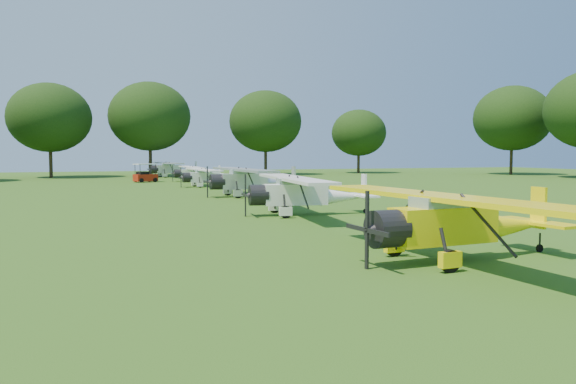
{
  "coord_description": "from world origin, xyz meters",
  "views": [
    {
      "loc": [
        -10.33,
        -22.17,
        3.19
      ],
      "look_at": [
        -1.67,
        1.99,
        1.4
      ],
      "focal_mm": 35.0,
      "sensor_mm": 36.0,
      "label": 1
    }
  ],
  "objects_px": {
    "aircraft_4": "(251,179)",
    "golf_cart": "(145,176)",
    "aircraft_7": "(172,168)",
    "aircraft_3": "(305,191)",
    "aircraft_2": "(457,218)",
    "aircraft_6": "(196,172)",
    "aircraft_5": "(209,175)"
  },
  "relations": [
    {
      "from": "aircraft_4",
      "to": "golf_cart",
      "type": "relative_size",
      "value": 4.23
    },
    {
      "from": "aircraft_7",
      "to": "golf_cart",
      "type": "xyz_separation_m",
      "value": [
        -4.64,
        -11.9,
        -0.56
      ]
    },
    {
      "from": "aircraft_3",
      "to": "aircraft_4",
      "type": "relative_size",
      "value": 0.95
    },
    {
      "from": "aircraft_4",
      "to": "aircraft_7",
      "type": "bearing_deg",
      "value": 88.81
    },
    {
      "from": "golf_cart",
      "to": "aircraft_2",
      "type": "bearing_deg",
      "value": -106.56
    },
    {
      "from": "aircraft_6",
      "to": "golf_cart",
      "type": "distance_m",
      "value": 5.66
    },
    {
      "from": "aircraft_2",
      "to": "aircraft_4",
      "type": "relative_size",
      "value": 0.97
    },
    {
      "from": "aircraft_3",
      "to": "golf_cart",
      "type": "bearing_deg",
      "value": 103.17
    },
    {
      "from": "aircraft_2",
      "to": "aircraft_7",
      "type": "distance_m",
      "value": 60.9
    },
    {
      "from": "aircraft_3",
      "to": "golf_cart",
      "type": "distance_m",
      "value": 36.36
    },
    {
      "from": "aircraft_3",
      "to": "aircraft_6",
      "type": "distance_m",
      "value": 36.34
    },
    {
      "from": "aircraft_2",
      "to": "aircraft_6",
      "type": "xyz_separation_m",
      "value": [
        1.25,
        49.26,
        -0.21
      ]
    },
    {
      "from": "aircraft_5",
      "to": "golf_cart",
      "type": "xyz_separation_m",
      "value": [
        -4.86,
        10.68,
        -0.4
      ]
    },
    {
      "from": "aircraft_3",
      "to": "aircraft_7",
      "type": "bearing_deg",
      "value": 95.85
    },
    {
      "from": "aircraft_2",
      "to": "golf_cart",
      "type": "bearing_deg",
      "value": 90.73
    },
    {
      "from": "aircraft_6",
      "to": "aircraft_2",
      "type": "bearing_deg",
      "value": -92.92
    },
    {
      "from": "aircraft_3",
      "to": "aircraft_4",
      "type": "height_order",
      "value": "aircraft_4"
    },
    {
      "from": "aircraft_4",
      "to": "aircraft_6",
      "type": "height_order",
      "value": "aircraft_4"
    },
    {
      "from": "aircraft_4",
      "to": "aircraft_5",
      "type": "xyz_separation_m",
      "value": [
        -0.51,
        12.55,
        -0.24
      ]
    },
    {
      "from": "aircraft_7",
      "to": "aircraft_5",
      "type": "bearing_deg",
      "value": -96.69
    },
    {
      "from": "aircraft_6",
      "to": "golf_cart",
      "type": "xyz_separation_m",
      "value": [
        -5.64,
        -0.26,
        -0.38
      ]
    },
    {
      "from": "aircraft_2",
      "to": "aircraft_7",
      "type": "relative_size",
      "value": 1.02
    },
    {
      "from": "aircraft_5",
      "to": "aircraft_7",
      "type": "xyz_separation_m",
      "value": [
        -0.22,
        22.58,
        0.17
      ]
    },
    {
      "from": "aircraft_3",
      "to": "aircraft_6",
      "type": "height_order",
      "value": "aircraft_3"
    },
    {
      "from": "aircraft_3",
      "to": "aircraft_4",
      "type": "bearing_deg",
      "value": 92.45
    },
    {
      "from": "aircraft_4",
      "to": "golf_cart",
      "type": "xyz_separation_m",
      "value": [
        -5.37,
        23.23,
        -0.64
      ]
    },
    {
      "from": "golf_cart",
      "to": "aircraft_6",
      "type": "bearing_deg",
      "value": -19.04
    },
    {
      "from": "aircraft_3",
      "to": "aircraft_4",
      "type": "distance_m",
      "value": 12.85
    },
    {
      "from": "aircraft_2",
      "to": "aircraft_4",
      "type": "bearing_deg",
      "value": 83.42
    },
    {
      "from": "aircraft_5",
      "to": "aircraft_7",
      "type": "height_order",
      "value": "aircraft_7"
    },
    {
      "from": "aircraft_7",
      "to": "aircraft_2",
      "type": "bearing_deg",
      "value": -97.49
    },
    {
      "from": "aircraft_3",
      "to": "aircraft_6",
      "type": "bearing_deg",
      "value": 94.26
    }
  ]
}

